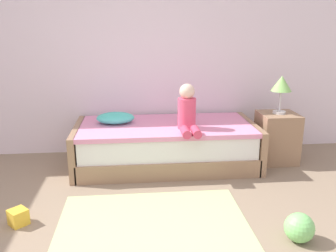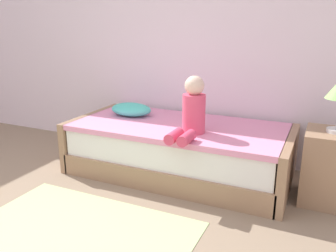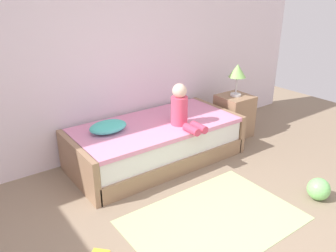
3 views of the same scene
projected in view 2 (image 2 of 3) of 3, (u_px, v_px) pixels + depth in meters
name	position (u px, v px, depth m)	size (l,w,h in m)	color
wall_rear	(150.00, 21.00, 3.80)	(7.20, 0.10, 2.90)	white
bed	(179.00, 149.00, 3.37)	(2.11, 1.00, 0.50)	#997556
nightstand	(331.00, 168.00, 2.81)	(0.44, 0.44, 0.60)	#997556
child_figure	(192.00, 111.00, 2.96)	(0.20, 0.51, 0.50)	#E04C6B
pillow	(131.00, 109.00, 3.61)	(0.44, 0.30, 0.13)	#4CCCBC
area_rug	(75.00, 236.00, 2.40)	(1.60, 1.10, 0.01)	#B2D189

